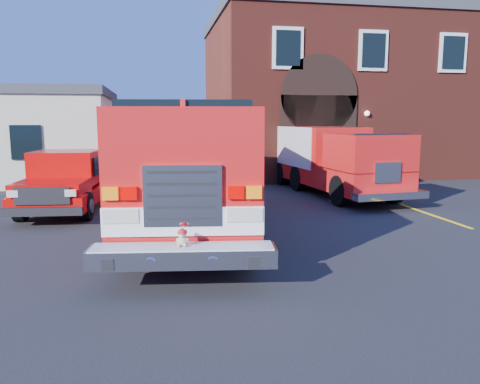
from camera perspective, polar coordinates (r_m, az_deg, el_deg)
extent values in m
plane|color=black|center=(11.94, -1.05, -5.30)|extent=(100.00, 100.00, 0.00)
cube|color=yellow|center=(15.27, 23.14, -2.88)|extent=(0.12, 3.00, 0.01)
cube|color=yellow|center=(17.80, 17.83, -1.02)|extent=(0.12, 3.00, 0.01)
cube|color=yellow|center=(20.46, 13.88, 0.38)|extent=(0.12, 3.00, 0.01)
cube|color=maroon|center=(27.68, 12.96, 10.85)|extent=(15.00, 10.00, 8.00)
cube|color=#3D4042|center=(28.16, 13.27, 19.41)|extent=(15.20, 10.20, 0.50)
cube|color=black|center=(21.72, 9.50, 6.29)|extent=(3.60, 0.12, 4.00)
cylinder|color=black|center=(21.73, 9.64, 11.56)|extent=(3.60, 0.12, 3.60)
cube|color=black|center=(21.44, 5.86, 17.05)|extent=(1.40, 0.10, 1.80)
cube|color=black|center=(22.86, 15.94, 16.25)|extent=(1.40, 0.10, 1.80)
cube|color=black|center=(24.85, 24.54, 15.18)|extent=(1.40, 0.10, 1.80)
cube|color=beige|center=(25.46, -26.81, 5.82)|extent=(10.00, 8.00, 4.00)
cube|color=#3D4042|center=(25.47, -27.15, 10.65)|extent=(10.20, 8.20, 0.40)
cube|color=black|center=(21.05, -24.62, 5.54)|extent=(1.20, 0.10, 1.40)
cylinder|color=black|center=(9.84, -13.51, -4.94)|extent=(0.54, 1.27, 1.23)
cylinder|color=black|center=(9.71, 0.99, -4.88)|extent=(0.54, 1.27, 1.23)
cube|color=red|center=(13.14, -5.51, 0.19)|extent=(4.04, 10.34, 1.01)
cube|color=red|center=(15.58, -5.21, 6.30)|extent=(3.39, 5.24, 1.79)
cube|color=red|center=(9.77, -6.37, 5.13)|extent=(3.23, 3.90, 1.68)
cube|color=black|center=(8.36, -6.94, 7.57)|extent=(2.45, 0.40, 1.05)
cube|color=#CF0200|center=(9.76, -6.46, 10.58)|extent=(1.82, 0.60, 0.16)
cube|color=white|center=(8.13, -6.92, -3.59)|extent=(2.78, 0.42, 0.49)
cube|color=silver|center=(8.04, -6.99, -0.49)|extent=(1.34, 0.24, 1.05)
cube|color=silver|center=(7.96, -7.00, -7.78)|extent=(3.19, 1.00, 0.31)
cube|color=#B7B7BF|center=(15.69, -10.39, 6.21)|extent=(0.55, 4.00, 1.45)
cube|color=#B7B7BF|center=(15.60, 0.01, 6.33)|extent=(0.55, 4.00, 1.45)
sphere|color=tan|center=(7.89, -7.03, -6.01)|extent=(0.20, 0.20, 0.18)
sphere|color=tan|center=(7.86, -7.05, -5.12)|extent=(0.16, 0.16, 0.14)
sphere|color=tan|center=(7.86, -7.44, -4.73)|extent=(0.06, 0.06, 0.05)
sphere|color=tan|center=(7.86, -6.66, -4.73)|extent=(0.06, 0.06, 0.05)
ellipsoid|color=red|center=(7.85, -7.05, -4.80)|extent=(0.16, 0.16, 0.08)
cylinder|color=red|center=(7.84, -7.06, -4.97)|extent=(0.19, 0.19, 0.01)
cylinder|color=black|center=(14.87, -25.17, -1.69)|extent=(0.36, 0.86, 0.83)
cylinder|color=black|center=(14.36, -18.26, -1.65)|extent=(0.36, 0.86, 0.83)
cube|color=#B40706|center=(16.40, -19.95, 0.08)|extent=(2.57, 5.89, 0.47)
cube|color=#B40706|center=(14.40, -22.02, 0.50)|extent=(2.04, 1.72, 0.36)
cube|color=#B40706|center=(16.00, -20.38, 2.86)|extent=(2.07, 2.03, 1.04)
cube|color=#B40706|center=(17.95, -18.71, 2.20)|extent=(2.10, 2.35, 0.57)
cube|color=black|center=(13.62, -22.97, -2.23)|extent=(2.13, 0.33, 0.23)
cylinder|color=black|center=(16.25, 12.12, 0.16)|extent=(0.43, 1.07, 1.05)
cylinder|color=black|center=(17.33, 18.23, 0.44)|extent=(0.43, 1.07, 1.05)
cube|color=red|center=(19.03, 11.16, 2.30)|extent=(3.11, 7.80, 0.86)
cube|color=red|center=(20.22, 9.40, 5.83)|extent=(2.83, 4.96, 1.43)
cube|color=red|center=(16.63, 15.45, 4.69)|extent=(2.59, 2.50, 1.24)
cube|color=#B7B7BF|center=(19.74, 6.24, 5.55)|extent=(0.43, 3.98, 1.62)
cube|color=#B7B7BF|center=(20.77, 12.40, 5.56)|extent=(0.43, 3.98, 1.62)
cube|color=silver|center=(15.62, 17.89, -0.42)|extent=(2.60, 0.68, 0.24)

